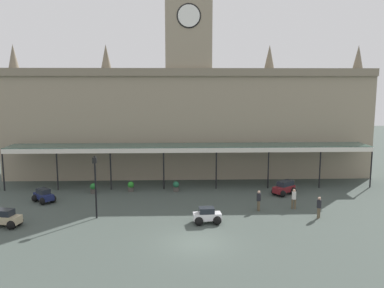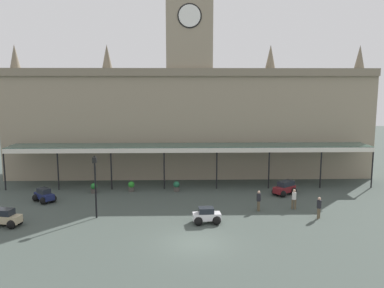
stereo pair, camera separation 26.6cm
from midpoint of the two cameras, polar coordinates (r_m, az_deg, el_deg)
ground_plane at (r=26.79m, az=0.31°, el=-13.86°), size 140.00×140.00×0.00m
station_building at (r=44.60m, az=-0.69°, el=4.25°), size 39.36×5.66×21.12m
entrance_canopy at (r=39.98m, az=-0.53°, el=-0.41°), size 35.84×3.26×4.11m
car_maroon_estate at (r=38.41m, az=12.71°, el=-6.17°), size 2.42×2.29×1.27m
car_white_sedan at (r=30.17m, az=1.89°, el=-10.21°), size 2.11×1.62×1.19m
car_beige_estate at (r=32.47m, az=-25.20°, el=-9.56°), size 2.39×1.86×1.27m
car_navy_sedan at (r=37.52m, az=-20.43°, el=-6.97°), size 2.22×2.21×1.19m
pedestrian_near_entrance at (r=33.24m, az=9.19°, el=-7.79°), size 0.34×0.39×1.67m
pedestrian_beside_cars at (r=34.28m, az=14.00°, el=-7.43°), size 0.37×0.34×1.67m
pedestrian_crossing_forecourt at (r=32.52m, az=17.29°, el=-8.45°), size 0.34×0.34×1.67m
victorian_lamppost at (r=31.41m, az=-13.75°, el=-4.91°), size 0.30×0.30×4.86m
planter_forecourt_centre at (r=39.08m, az=-13.97°, el=-6.07°), size 0.60×0.60×0.96m
planter_near_kerb at (r=38.99m, az=-8.84°, el=-5.95°), size 0.60×0.60×0.96m
planter_by_canopy at (r=38.63m, az=-2.47°, el=-5.99°), size 0.60×0.60×0.96m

